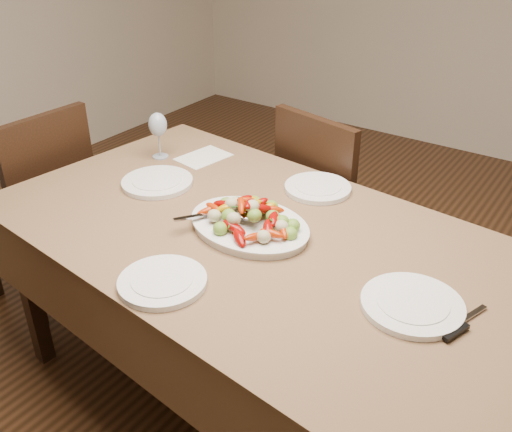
{
  "coord_description": "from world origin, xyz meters",
  "views": [
    {
      "loc": [
        0.93,
        -1.22,
        1.73
      ],
      "look_at": [
        0.03,
        0.08,
        0.82
      ],
      "focal_mm": 40.0,
      "sensor_mm": 36.0,
      "label": 1
    }
  ],
  "objects_px": {
    "plate_near": "(162,282)",
    "plate_right": "(412,305)",
    "chair_far": "(339,207)",
    "chair_left": "(34,206)",
    "dining_table": "(256,323)",
    "serving_platter": "(249,227)",
    "plate_far": "(318,188)",
    "wine_glass": "(159,134)",
    "plate_left": "(157,182)"
  },
  "relations": [
    {
      "from": "chair_far",
      "to": "plate_far",
      "type": "bearing_deg",
      "value": 116.32
    },
    {
      "from": "chair_far",
      "to": "plate_near",
      "type": "bearing_deg",
      "value": 103.95
    },
    {
      "from": "serving_platter",
      "to": "wine_glass",
      "type": "xyz_separation_m",
      "value": [
        -0.65,
        0.27,
        0.09
      ]
    },
    {
      "from": "chair_far",
      "to": "dining_table",
      "type": "bearing_deg",
      "value": 108.62
    },
    {
      "from": "plate_near",
      "to": "plate_far",
      "type": "bearing_deg",
      "value": 84.83
    },
    {
      "from": "dining_table",
      "to": "chair_left",
      "type": "height_order",
      "value": "chair_left"
    },
    {
      "from": "serving_platter",
      "to": "plate_far",
      "type": "xyz_separation_m",
      "value": [
        0.04,
        0.38,
        -0.0
      ]
    },
    {
      "from": "plate_right",
      "to": "plate_near",
      "type": "xyz_separation_m",
      "value": [
        -0.62,
        -0.31,
        0.0
      ]
    },
    {
      "from": "dining_table",
      "to": "wine_glass",
      "type": "relative_size",
      "value": 8.98
    },
    {
      "from": "chair_far",
      "to": "plate_left",
      "type": "bearing_deg",
      "value": 71.56
    },
    {
      "from": "wine_glass",
      "to": "serving_platter",
      "type": "bearing_deg",
      "value": -22.44
    },
    {
      "from": "plate_far",
      "to": "chair_far",
      "type": "bearing_deg",
      "value": 103.83
    },
    {
      "from": "plate_right",
      "to": "wine_glass",
      "type": "xyz_separation_m",
      "value": [
        -1.24,
        0.34,
        0.09
      ]
    },
    {
      "from": "plate_far",
      "to": "wine_glass",
      "type": "distance_m",
      "value": 0.7
    },
    {
      "from": "plate_right",
      "to": "plate_near",
      "type": "distance_m",
      "value": 0.69
    },
    {
      "from": "plate_far",
      "to": "chair_left",
      "type": "bearing_deg",
      "value": -162.45
    },
    {
      "from": "dining_table",
      "to": "plate_right",
      "type": "bearing_deg",
      "value": -7.83
    },
    {
      "from": "chair_far",
      "to": "wine_glass",
      "type": "relative_size",
      "value": 4.64
    },
    {
      "from": "chair_far",
      "to": "plate_right",
      "type": "bearing_deg",
      "value": 139.5
    },
    {
      "from": "plate_left",
      "to": "plate_near",
      "type": "relative_size",
      "value": 1.06
    },
    {
      "from": "chair_left",
      "to": "wine_glass",
      "type": "relative_size",
      "value": 4.64
    },
    {
      "from": "serving_platter",
      "to": "plate_near",
      "type": "relative_size",
      "value": 1.65
    },
    {
      "from": "dining_table",
      "to": "plate_far",
      "type": "distance_m",
      "value": 0.54
    },
    {
      "from": "chair_left",
      "to": "plate_right",
      "type": "xyz_separation_m",
      "value": [
        1.79,
        -0.06,
        0.29
      ]
    },
    {
      "from": "chair_far",
      "to": "chair_left",
      "type": "relative_size",
      "value": 1.0
    },
    {
      "from": "dining_table",
      "to": "plate_near",
      "type": "bearing_deg",
      "value": -98.02
    },
    {
      "from": "plate_far",
      "to": "wine_glass",
      "type": "bearing_deg",
      "value": -170.83
    },
    {
      "from": "chair_left",
      "to": "plate_right",
      "type": "relative_size",
      "value": 3.47
    },
    {
      "from": "plate_right",
      "to": "dining_table",
      "type": "bearing_deg",
      "value": 172.17
    },
    {
      "from": "plate_right",
      "to": "plate_near",
      "type": "bearing_deg",
      "value": -153.59
    },
    {
      "from": "plate_left",
      "to": "chair_left",
      "type": "bearing_deg",
      "value": -173.1
    },
    {
      "from": "chair_far",
      "to": "plate_left",
      "type": "xyz_separation_m",
      "value": [
        -0.42,
        -0.71,
        0.29
      ]
    },
    {
      "from": "chair_far",
      "to": "plate_far",
      "type": "distance_m",
      "value": 0.51
    },
    {
      "from": "plate_far",
      "to": "wine_glass",
      "type": "height_order",
      "value": "wine_glass"
    },
    {
      "from": "plate_right",
      "to": "wine_glass",
      "type": "distance_m",
      "value": 1.29
    },
    {
      "from": "plate_right",
      "to": "plate_far",
      "type": "height_order",
      "value": "same"
    },
    {
      "from": "serving_platter",
      "to": "plate_left",
      "type": "relative_size",
      "value": 1.55
    },
    {
      "from": "chair_left",
      "to": "plate_far",
      "type": "relative_size",
      "value": 3.86
    },
    {
      "from": "wine_glass",
      "to": "plate_far",
      "type": "bearing_deg",
      "value": 9.17
    },
    {
      "from": "dining_table",
      "to": "plate_far",
      "type": "height_order",
      "value": "plate_far"
    },
    {
      "from": "chair_left",
      "to": "serving_platter",
      "type": "relative_size",
      "value": 2.28
    },
    {
      "from": "dining_table",
      "to": "plate_left",
      "type": "xyz_separation_m",
      "value": [
        -0.51,
        0.07,
        0.39
      ]
    },
    {
      "from": "dining_table",
      "to": "plate_right",
      "type": "distance_m",
      "value": 0.69
    },
    {
      "from": "plate_near",
      "to": "plate_right",
      "type": "bearing_deg",
      "value": 26.41
    },
    {
      "from": "wine_glass",
      "to": "plate_near",
      "type": "bearing_deg",
      "value": -46.37
    },
    {
      "from": "serving_platter",
      "to": "plate_near",
      "type": "height_order",
      "value": "serving_platter"
    },
    {
      "from": "chair_left",
      "to": "plate_left",
      "type": "xyz_separation_m",
      "value": [
        0.72,
        0.09,
        0.29
      ]
    },
    {
      "from": "dining_table",
      "to": "plate_near",
      "type": "relative_size",
      "value": 7.3
    },
    {
      "from": "plate_right",
      "to": "wine_glass",
      "type": "relative_size",
      "value": 1.34
    },
    {
      "from": "chair_far",
      "to": "serving_platter",
      "type": "xyz_separation_m",
      "value": [
        0.06,
        -0.78,
        0.3
      ]
    }
  ]
}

